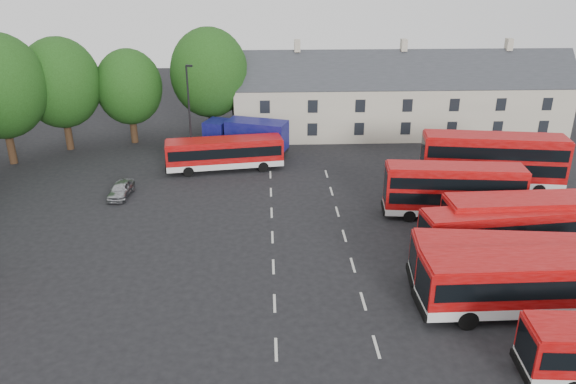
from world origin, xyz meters
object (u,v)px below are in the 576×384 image
(silver_car, at_px, (121,189))
(lamppost, at_px, (190,115))
(bus_dd_south, at_px, (454,188))
(box_truck, at_px, (247,136))

(silver_car, distance_m, lamppost, 9.28)
(bus_dd_south, relative_size, lamppost, 1.08)
(box_truck, bearing_deg, bus_dd_south, -24.19)
(bus_dd_south, distance_m, lamppost, 23.42)
(bus_dd_south, height_order, box_truck, bus_dd_south)
(bus_dd_south, bearing_deg, box_truck, 142.50)
(box_truck, relative_size, lamppost, 0.89)
(lamppost, bearing_deg, silver_car, -128.05)
(silver_car, bearing_deg, box_truck, 49.81)
(bus_dd_south, distance_m, silver_car, 25.88)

